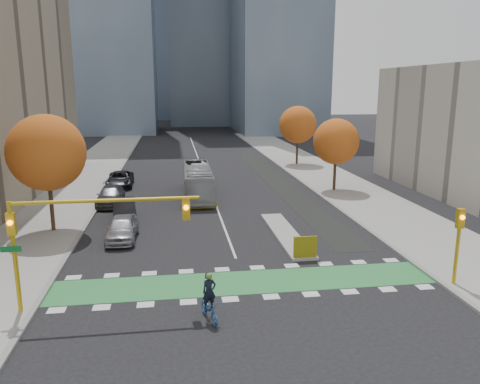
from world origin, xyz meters
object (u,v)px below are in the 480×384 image
object	(u,v)px
bus	(198,181)
parked_car_d	(120,179)
parked_car_b	(124,209)
hazard_board	(305,247)
tree_west	(47,153)
traffic_signal_east	(459,235)
traffic_signal_west	(73,225)
tree_east_near	(336,142)
tree_east_far	(298,125)
parked_car_a	(122,228)
cyclist	(209,304)
parked_car_c	(111,196)

from	to	relation	value
bus	parked_car_d	world-z (taller)	bus
parked_car_b	hazard_board	bearing A→B (deg)	-50.08
parked_car_d	tree_west	bearing A→B (deg)	-102.31
tree_west	bus	size ratio (longest dim) A/B	0.78
parked_car_d	parked_car_b	bearing A→B (deg)	-83.93
bus	parked_car_d	bearing A→B (deg)	144.60
traffic_signal_east	parked_car_b	world-z (taller)	traffic_signal_east
traffic_signal_west	traffic_signal_east	distance (m)	18.48
tree_east_near	parked_car_b	bearing A→B (deg)	-159.13
tree_east_far	parked_car_b	size ratio (longest dim) A/B	1.61
hazard_board	tree_east_far	bearing A→B (deg)	75.88
parked_car_a	parked_car_b	distance (m)	5.01
cyclist	bus	distance (m)	23.95
traffic_signal_west	parked_car_b	xyz separation A→B (m)	(0.54, 15.12, -3.25)
hazard_board	parked_car_b	bearing A→B (deg)	137.58
tree_east_near	parked_car_a	size ratio (longest dim) A/B	1.50
traffic_signal_west	parked_car_b	bearing A→B (deg)	87.95
hazard_board	bus	xyz separation A→B (m)	(-5.34, 17.43, 0.68)
tree_west	tree_east_far	world-z (taller)	tree_west
tree_east_far	parked_car_a	distance (m)	34.75
tree_east_near	cyclist	size ratio (longest dim) A/B	3.22
tree_east_near	parked_car_a	world-z (taller)	tree_east_near
tree_west	bus	xyz separation A→B (m)	(10.66, 9.63, -4.14)
tree_east_near	parked_car_b	size ratio (longest dim) A/B	1.48
traffic_signal_east	parked_car_c	bearing A→B (deg)	134.11
hazard_board	bus	world-z (taller)	bus
traffic_signal_east	bus	bearing A→B (deg)	118.14
tree_east_near	parked_car_b	distance (m)	21.15
tree_west	tree_east_near	world-z (taller)	tree_west
traffic_signal_east	parked_car_b	xyz separation A→B (m)	(-17.89, 15.11, -1.95)
tree_east_near	parked_car_c	distance (m)	21.53
tree_east_near	traffic_signal_east	xyz separation A→B (m)	(-1.50, -22.51, -2.13)
tree_west	cyclist	distance (m)	18.04
hazard_board	parked_car_c	world-z (taller)	parked_car_c
hazard_board	parked_car_c	distance (m)	20.16
hazard_board	tree_east_near	bearing A→B (deg)	65.80
traffic_signal_east	parked_car_a	bearing A→B (deg)	150.02
tree_east_near	parked_car_b	world-z (taller)	tree_east_near
traffic_signal_east	tree_east_near	bearing A→B (deg)	86.19
parked_car_a	parked_car_b	bearing A→B (deg)	95.29
tree_east_near	tree_east_far	world-z (taller)	tree_east_far
tree_east_far	traffic_signal_east	bearing A→B (deg)	-92.97
traffic_signal_east	parked_car_d	bearing A→B (deg)	125.08
parked_car_b	tree_east_near	bearing A→B (deg)	13.21
tree_west	tree_east_far	xyz separation A→B (m)	(24.50, 26.00, -0.38)
traffic_signal_east	parked_car_a	xyz separation A→B (m)	(-17.53, 10.11, -1.93)
tree_east_near	bus	world-z (taller)	tree_east_near
tree_west	bus	distance (m)	14.95
parked_car_a	parked_car_c	bearing A→B (deg)	102.33
tree_east_far	traffic_signal_east	distance (m)	38.64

